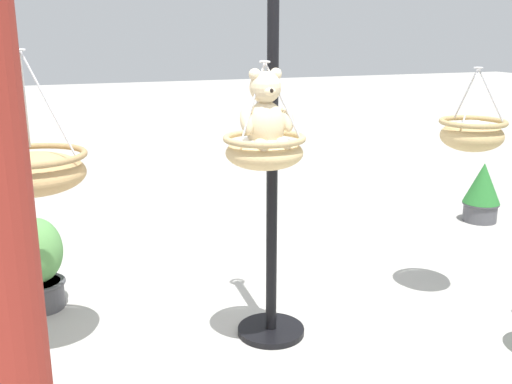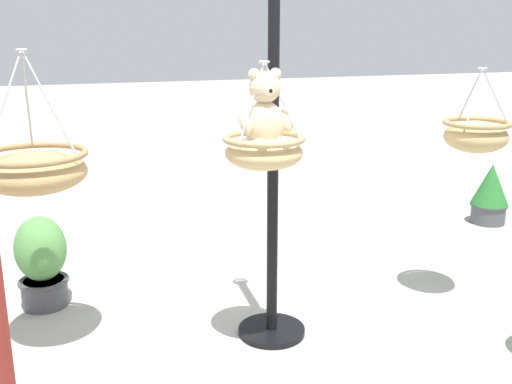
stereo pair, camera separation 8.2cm
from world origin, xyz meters
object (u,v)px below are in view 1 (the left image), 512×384
(display_pole_central, at_px, (272,222))
(hanging_basket_left_high, at_px, (472,133))
(teddy_bear, at_px, (266,116))
(potted_plant_fern_front, at_px, (482,192))
(hanging_basket_right_low, at_px, (32,171))
(hanging_basket_with_teddy, at_px, (264,150))
(potted_plant_bushy_green, at_px, (38,264))

(display_pole_central, distance_m, hanging_basket_left_high, 1.52)
(teddy_bear, relative_size, hanging_basket_left_high, 0.79)
(hanging_basket_left_high, distance_m, potted_plant_fern_front, 2.35)
(hanging_basket_right_low, relative_size, potted_plant_fern_front, 1.28)
(teddy_bear, height_order, potted_plant_fern_front, teddy_bear)
(display_pole_central, xyz_separation_m, hanging_basket_right_low, (1.38, -0.19, 0.40))
(teddy_bear, bearing_deg, hanging_basket_left_high, -172.78)
(display_pole_central, relative_size, teddy_bear, 5.56)
(teddy_bear, relative_size, potted_plant_fern_front, 0.72)
(hanging_basket_with_teddy, height_order, hanging_basket_left_high, hanging_basket_with_teddy)
(display_pole_central, distance_m, potted_plant_bushy_green, 1.75)
(display_pole_central, height_order, hanging_basket_right_low, display_pole_central)
(display_pole_central, xyz_separation_m, potted_plant_bushy_green, (1.41, -0.94, -0.44))
(display_pole_central, bearing_deg, teddy_bear, 61.14)
(hanging_basket_with_teddy, distance_m, hanging_basket_left_high, 1.60)
(teddy_bear, distance_m, hanging_basket_right_low, 1.35)
(teddy_bear, bearing_deg, potted_plant_bushy_green, -43.83)
(hanging_basket_left_high, height_order, potted_plant_bushy_green, hanging_basket_left_high)
(hanging_basket_with_teddy, height_order, potted_plant_bushy_green, hanging_basket_with_teddy)
(hanging_basket_with_teddy, xyz_separation_m, teddy_bear, (-0.00, 0.02, 0.19))
(hanging_basket_with_teddy, bearing_deg, potted_plant_fern_front, -151.29)
(hanging_basket_right_low, bearing_deg, potted_plant_fern_front, -163.81)
(hanging_basket_with_teddy, distance_m, teddy_bear, 0.20)
(display_pole_central, height_order, hanging_basket_with_teddy, display_pole_central)
(potted_plant_fern_front, relative_size, potted_plant_bushy_green, 0.93)
(display_pole_central, bearing_deg, hanging_basket_right_low, -7.94)
(display_pole_central, distance_m, hanging_basket_with_teddy, 0.59)
(potted_plant_bushy_green, bearing_deg, hanging_basket_with_teddy, 136.70)
(teddy_bear, xyz_separation_m, hanging_basket_left_high, (-1.59, -0.20, -0.22))
(potted_plant_fern_front, xyz_separation_m, potted_plant_bushy_green, (4.36, 0.51, 0.03))
(hanging_basket_with_teddy, distance_m, potted_plant_fern_front, 3.67)
(hanging_basket_right_low, distance_m, potted_plant_bushy_green, 1.12)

